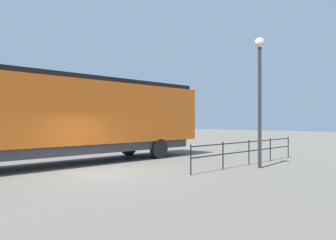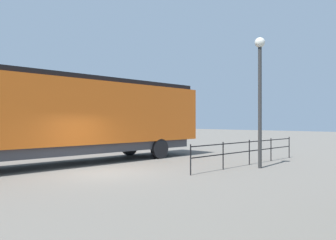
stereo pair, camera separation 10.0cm
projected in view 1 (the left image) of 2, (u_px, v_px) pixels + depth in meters
ground_plane at (103, 173)px, 13.27m from camera, size 120.00×120.00×0.00m
locomotive at (69, 115)px, 16.01m from camera, size 2.97×16.40×4.25m
lamp_post at (260, 81)px, 14.78m from camera, size 0.45×0.45×5.82m
platform_fence at (249, 148)px, 15.87m from camera, size 0.05×8.63×1.19m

